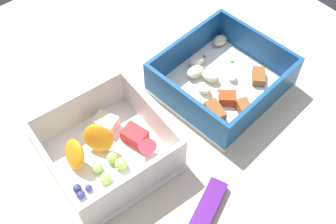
{
  "coord_description": "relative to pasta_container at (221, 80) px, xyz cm",
  "views": [
    {
      "loc": [
        22.53,
        26.89,
        51.57
      ],
      "look_at": [
        -0.49,
        0.14,
        4.0
      ],
      "focal_mm": 43.86,
      "sensor_mm": 36.0,
      "label": 1
    }
  ],
  "objects": [
    {
      "name": "fruit_bowl",
      "position": [
        20.55,
        -1.2,
        0.29
      ],
      "size": [
        16.64,
        16.31,
        6.34
      ],
      "rotation": [
        0.0,
        0.0,
        -0.07
      ],
      "color": "white",
      "rests_on": "table_surface"
    },
    {
      "name": "pasta_container",
      "position": [
        0.0,
        0.0,
        0.0
      ],
      "size": [
        18.79,
        17.58,
        5.91
      ],
      "rotation": [
        0.0,
        0.0,
        0.08
      ],
      "color": "white",
      "rests_on": "table_surface"
    },
    {
      "name": "candy_bar",
      "position": [
        15.15,
        13.13,
        -1.24
      ],
      "size": [
        7.38,
        4.91,
        1.2
      ],
      "primitive_type": "cube",
      "rotation": [
        0.0,
        0.0,
        0.4
      ],
      "color": "#51197A",
      "rests_on": "table_surface"
    },
    {
      "name": "table_surface",
      "position": [
        10.71,
        -0.76,
        -2.84
      ],
      "size": [
        80.0,
        80.0,
        2.0
      ],
      "primitive_type": "cube",
      "color": "beige",
      "rests_on": "ground"
    }
  ]
}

